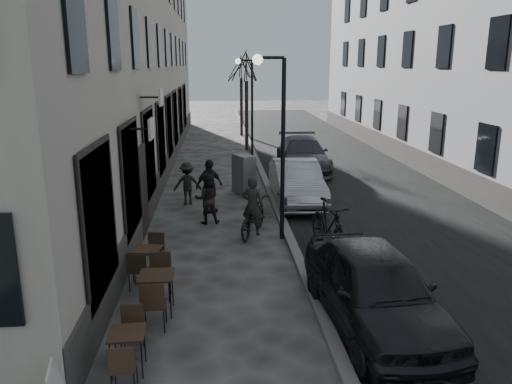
{
  "coord_description": "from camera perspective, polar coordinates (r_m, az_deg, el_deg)",
  "views": [
    {
      "loc": [
        -1.79,
        -7.38,
        4.86
      ],
      "look_at": [
        -0.87,
        4.4,
        1.8
      ],
      "focal_mm": 35.0,
      "sensor_mm": 36.0,
      "label": 1
    }
  ],
  "objects": [
    {
      "name": "streetlamp_far",
      "position": [
        25.49,
        -0.84,
        10.69
      ],
      "size": [
        0.9,
        0.28,
        5.09
      ],
      "color": "black",
      "rests_on": "ground"
    },
    {
      "name": "bistro_set_b",
      "position": [
        10.27,
        -11.25,
        -10.88
      ],
      "size": [
        0.68,
        1.66,
        0.98
      ],
      "rotation": [
        0.0,
        0.0,
        0.01
      ],
      "color": "black",
      "rests_on": "ground"
    },
    {
      "name": "bistro_set_a",
      "position": [
        8.65,
        -14.43,
        -16.81
      ],
      "size": [
        0.59,
        1.42,
        0.83
      ],
      "rotation": [
        0.0,
        0.0,
        0.04
      ],
      "color": "black",
      "rests_on": "ground"
    },
    {
      "name": "streetlamp_near",
      "position": [
        13.59,
        2.41,
        7.32
      ],
      "size": [
        0.9,
        0.28,
        5.09
      ],
      "color": "black",
      "rests_on": "ground"
    },
    {
      "name": "kerb",
      "position": [
        23.95,
        0.38,
        2.96
      ],
      "size": [
        0.25,
        60.0,
        0.12
      ],
      "primitive_type": "cube",
      "color": "slate",
      "rests_on": "ground"
    },
    {
      "name": "car_mid",
      "position": [
        17.82,
        4.65,
        1.12
      ],
      "size": [
        1.62,
        4.54,
        1.49
      ],
      "primitive_type": "imported",
      "rotation": [
        0.0,
        0.0,
        -0.01
      ],
      "color": "#9A9CA2",
      "rests_on": "ground"
    },
    {
      "name": "tree_near",
      "position": [
        28.43,
        -1.1,
        14.12
      ],
      "size": [
        2.4,
        2.4,
        5.7
      ],
      "color": "black",
      "rests_on": "ground"
    },
    {
      "name": "cyclist_rider",
      "position": [
        14.41,
        -0.4,
        -1.58
      ],
      "size": [
        0.74,
        0.62,
        1.73
      ],
      "primitive_type": "imported",
      "rotation": [
        0.0,
        0.0,
        2.77
      ],
      "color": "#2A2825",
      "rests_on": "ground"
    },
    {
      "name": "tree_far",
      "position": [
        34.42,
        -1.71,
        14.18
      ],
      "size": [
        2.4,
        2.4,
        5.7
      ],
      "color": "black",
      "rests_on": "ground"
    },
    {
      "name": "ground",
      "position": [
        9.02,
        8.1,
        -18.26
      ],
      "size": [
        120.0,
        120.0,
        0.0
      ],
      "primitive_type": "plane",
      "color": "#363431",
      "rests_on": "ground"
    },
    {
      "name": "pedestrian_far",
      "position": [
        16.67,
        -5.38,
        0.69
      ],
      "size": [
        1.1,
        0.98,
        1.79
      ],
      "primitive_type": "imported",
      "rotation": [
        0.0,
        0.0,
        0.65
      ],
      "color": "black",
      "rests_on": "ground"
    },
    {
      "name": "bistro_set_c",
      "position": [
        11.88,
        -12.34,
        -7.63
      ],
      "size": [
        0.71,
        1.53,
        0.88
      ],
      "rotation": [
        0.0,
        0.0,
        -0.2
      ],
      "color": "black",
      "rests_on": "ground"
    },
    {
      "name": "road",
      "position": [
        24.54,
        8.92,
        2.92
      ],
      "size": [
        7.3,
        60.0,
        0.0
      ],
      "primitive_type": "cube",
      "color": "black",
      "rests_on": "ground"
    },
    {
      "name": "car_near",
      "position": [
        9.76,
        13.44,
        -10.62
      ],
      "size": [
        2.2,
        4.71,
        1.56
      ],
      "primitive_type": "imported",
      "rotation": [
        0.0,
        0.0,
        0.08
      ],
      "color": "black",
      "rests_on": "ground"
    },
    {
      "name": "bicycle",
      "position": [
        14.51,
        -0.39,
        -2.85
      ],
      "size": [
        1.39,
        2.13,
        1.06
      ],
      "primitive_type": "imported",
      "rotation": [
        0.0,
        0.0,
        2.77
      ],
      "color": "black",
      "rests_on": "ground"
    },
    {
      "name": "pedestrian_near",
      "position": [
        15.51,
        -5.62,
        -0.77
      ],
      "size": [
        0.82,
        0.66,
        1.58
      ],
      "primitive_type": "imported",
      "rotation": [
        0.0,
        0.0,
        3.23
      ],
      "color": "black",
      "rests_on": "ground"
    },
    {
      "name": "utility_cabinet",
      "position": [
        19.05,
        -1.39,
        2.03
      ],
      "size": [
        0.91,
        1.13,
        1.49
      ],
      "primitive_type": "cube",
      "rotation": [
        0.0,
        0.0,
        0.42
      ],
      "color": "slate",
      "rests_on": "ground"
    },
    {
      "name": "car_far",
      "position": [
        23.23,
        5.36,
        4.3
      ],
      "size": [
        2.36,
        5.37,
        1.53
      ],
      "primitive_type": "imported",
      "rotation": [
        0.0,
        0.0,
        -0.04
      ],
      "color": "#34353E",
      "rests_on": "ground"
    },
    {
      "name": "moped",
      "position": [
        13.32,
        8.33,
        -3.9
      ],
      "size": [
        1.07,
        2.37,
        1.37
      ],
      "primitive_type": "imported",
      "rotation": [
        0.0,
        0.0,
        0.19
      ],
      "color": "black",
      "rests_on": "ground"
    },
    {
      "name": "pedestrian_mid",
      "position": [
        17.72,
        -7.84,
        0.98
      ],
      "size": [
        1.01,
        0.62,
        1.51
      ],
      "primitive_type": "imported",
      "rotation": [
        0.0,
        0.0,
        3.2
      ],
      "color": "black",
      "rests_on": "ground"
    }
  ]
}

